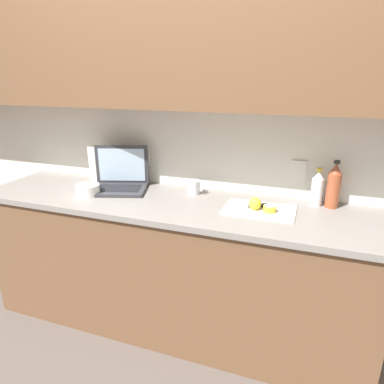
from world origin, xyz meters
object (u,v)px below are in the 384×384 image
(cutting_board, at_px, (259,210))
(paper_towel_roll, at_px, (98,165))
(bowl_white, at_px, (88,190))
(lemon_half_cut, at_px, (270,209))
(knife, at_px, (264,205))
(bottle_green_soda, at_px, (317,189))
(measuring_cup, at_px, (194,187))
(laptop, at_px, (120,179))
(lemon_whole_beside, at_px, (255,203))
(bottle_oil_tall, at_px, (334,186))

(cutting_board, bearing_deg, paper_towel_roll, 171.85)
(bowl_white, bearing_deg, paper_towel_roll, 109.16)
(lemon_half_cut, bearing_deg, knife, 121.80)
(bottle_green_soda, height_order, measuring_cup, bottle_green_soda)
(laptop, distance_m, bottle_green_soda, 1.24)
(knife, relative_size, lemon_half_cut, 3.69)
(laptop, height_order, lemon_whole_beside, laptop)
(bottle_green_soda, distance_m, bowl_white, 1.40)
(measuring_cup, height_order, bowl_white, measuring_cup)
(laptop, bearing_deg, cutting_board, -22.75)
(laptop, height_order, bottle_oil_tall, laptop)
(cutting_board, distance_m, bottle_oil_tall, 0.45)
(knife, distance_m, bottle_oil_tall, 0.41)
(paper_towel_roll, bearing_deg, bottle_green_soda, 1.19)
(cutting_board, bearing_deg, knife, 69.78)
(cutting_board, distance_m, measuring_cup, 0.47)
(knife, height_order, lemon_half_cut, lemon_half_cut)
(cutting_board, xyz_separation_m, knife, (0.02, 0.05, 0.01))
(knife, relative_size, measuring_cup, 2.52)
(cutting_board, distance_m, paper_towel_roll, 1.18)
(knife, relative_size, paper_towel_roll, 1.00)
(lemon_half_cut, xyz_separation_m, lemon_whole_beside, (-0.08, 0.01, 0.02))
(lemon_half_cut, bearing_deg, cutting_board, 164.10)
(knife, bearing_deg, bowl_white, 156.72)
(bottle_oil_tall, bearing_deg, cutting_board, -152.79)
(cutting_board, relative_size, bowl_white, 2.66)
(knife, bearing_deg, lemon_whole_beside, -157.86)
(lemon_half_cut, height_order, paper_towel_roll, paper_towel_roll)
(knife, distance_m, bottle_green_soda, 0.33)
(bottle_green_soda, bearing_deg, bottle_oil_tall, 0.00)
(laptop, relative_size, lemon_whole_beside, 5.92)
(lemon_whole_beside, xyz_separation_m, bottle_oil_tall, (0.41, 0.20, 0.08))
(bottle_oil_tall, bearing_deg, bowl_white, -168.51)
(bottle_oil_tall, xyz_separation_m, paper_towel_roll, (-1.54, -0.03, 0.00))
(cutting_board, xyz_separation_m, bottle_green_soda, (0.30, 0.20, 0.10))
(lemon_whole_beside, bearing_deg, knife, 53.11)
(bottle_oil_tall, bearing_deg, laptop, -175.15)
(bottle_oil_tall, bearing_deg, measuring_cup, -177.05)
(laptop, distance_m, bottle_oil_tall, 1.33)
(knife, xyz_separation_m, bottle_oil_tall, (0.36, 0.15, 0.11))
(knife, distance_m, bowl_white, 1.10)
(measuring_cup, distance_m, paper_towel_roll, 0.72)
(lemon_half_cut, distance_m, paper_towel_roll, 1.24)
(cutting_board, xyz_separation_m, bottle_oil_tall, (0.38, 0.20, 0.12))
(knife, bearing_deg, laptop, 146.88)
(lemon_half_cut, height_order, bottle_oil_tall, bottle_oil_tall)
(laptop, bearing_deg, paper_towel_roll, 141.93)
(bowl_white, bearing_deg, lemon_half_cut, 4.16)
(paper_towel_roll, bearing_deg, lemon_half_cut, -8.53)
(cutting_board, relative_size, measuring_cup, 3.92)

